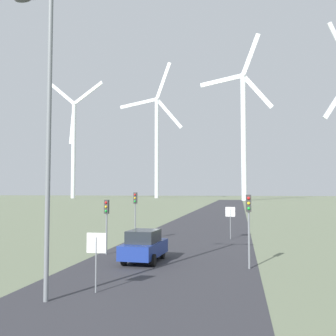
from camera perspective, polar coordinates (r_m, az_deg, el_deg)
road_surface at (r=54.26m, az=6.12°, el=-7.60°), size 10.00×240.00×0.01m
streetlamp at (r=15.74m, az=-16.88°, el=8.02°), size 3.09×0.32×11.69m
stop_sign_near at (r=16.46m, az=-10.38°, el=-11.74°), size 0.81×0.07×2.39m
stop_sign_far at (r=34.03m, az=9.03°, el=-6.98°), size 0.81×0.07×2.70m
traffic_light_post_near_left at (r=25.87m, az=-8.91°, el=-6.64°), size 0.28×0.34×3.50m
traffic_light_post_near_right at (r=21.30m, az=11.63°, el=-6.61°), size 0.28×0.33×3.88m
traffic_light_post_mid_left at (r=32.01m, az=-4.78°, el=-5.44°), size 0.28×0.34×3.95m
car_approaching at (r=23.12m, az=-3.51°, el=-11.22°), size 2.08×4.21×1.83m
wind_turbine_far_left at (r=215.76m, az=-13.53°, el=4.02°), size 35.57×14.52×64.00m
wind_turbine_left at (r=216.22m, az=-1.64°, el=4.45°), size 35.59×2.60×74.86m
wind_turbine_center at (r=166.02m, az=10.91°, el=6.20°), size 30.13×3.76×69.21m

